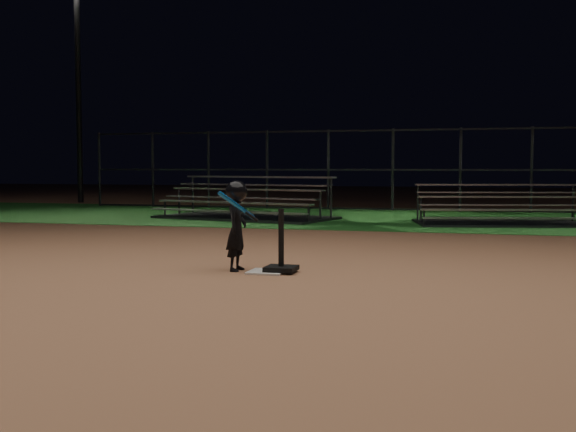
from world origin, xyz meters
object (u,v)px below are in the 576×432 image
object	(u,v)px
batting_tee	(281,260)
home_plate	(267,272)
child_batter	(237,223)
light_pole_left	(77,70)
bleacher_right	(501,217)
bleacher_left	(245,210)

from	to	relation	value
batting_tee	home_plate	bearing A→B (deg)	-164.26
child_batter	light_pole_left	size ratio (longest dim) A/B	0.14
batting_tee	child_batter	size ratio (longest dim) A/B	0.67
child_batter	bleacher_right	bearing A→B (deg)	-21.89
light_pole_left	bleacher_left	bearing A→B (deg)	-35.79
bleacher_left	light_pole_left	size ratio (longest dim) A/B	0.58
batting_tee	bleacher_right	distance (m)	8.87
child_batter	bleacher_right	distance (m)	9.08
home_plate	bleacher_right	bearing A→B (deg)	70.17
bleacher_right	batting_tee	bearing A→B (deg)	-121.58
home_plate	batting_tee	xyz separation A→B (m)	(0.17, 0.05, 0.16)
batting_tee	bleacher_right	size ratio (longest dim) A/B	0.19
home_plate	child_batter	bearing A→B (deg)	171.63
home_plate	bleacher_left	xyz separation A→B (m)	(-3.26, 8.64, 0.21)
batting_tee	light_pole_left	size ratio (longest dim) A/B	0.09
batting_tee	light_pole_left	bearing A→B (deg)	129.26
home_plate	bleacher_right	size ratio (longest dim) A/B	0.11
home_plate	bleacher_left	distance (m)	9.24
home_plate	bleacher_left	bearing A→B (deg)	110.66
bleacher_left	light_pole_left	world-z (taller)	light_pole_left
bleacher_right	bleacher_left	bearing A→B (deg)	165.50
home_plate	bleacher_right	world-z (taller)	bleacher_right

